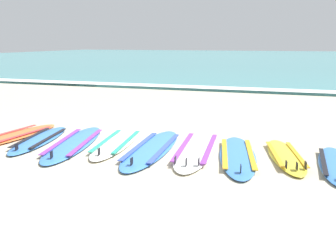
{
  "coord_description": "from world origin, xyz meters",
  "views": [
    {
      "loc": [
        2.31,
        -5.9,
        1.87
      ],
      "look_at": [
        0.25,
        0.74,
        0.25
      ],
      "focal_mm": 38.94,
      "sensor_mm": 36.0,
      "label": 1
    }
  ],
  "objects_px": {
    "surfboard_4": "(152,148)",
    "surfboard_7": "(285,156)",
    "surfboard_0": "(13,136)",
    "surfboard_6": "(237,155)",
    "surfboard_2": "(74,143)",
    "surfboard_3": "(116,143)",
    "surfboard_1": "(40,139)",
    "surfboard_8": "(335,164)",
    "surfboard_5": "(196,149)"
  },
  "relations": [
    {
      "from": "surfboard_7",
      "to": "surfboard_4",
      "type": "bearing_deg",
      "value": -173.94
    },
    {
      "from": "surfboard_5",
      "to": "surfboard_7",
      "type": "xyz_separation_m",
      "value": [
        1.49,
        0.04,
        0.0
      ]
    },
    {
      "from": "surfboard_6",
      "to": "surfboard_7",
      "type": "xyz_separation_m",
      "value": [
        0.76,
        0.19,
        0.0
      ]
    },
    {
      "from": "surfboard_2",
      "to": "surfboard_7",
      "type": "relative_size",
      "value": 1.3
    },
    {
      "from": "surfboard_3",
      "to": "surfboard_7",
      "type": "xyz_separation_m",
      "value": [
        3.0,
        0.09,
        0.0
      ]
    },
    {
      "from": "surfboard_2",
      "to": "surfboard_6",
      "type": "relative_size",
      "value": 1.09
    },
    {
      "from": "surfboard_0",
      "to": "surfboard_7",
      "type": "relative_size",
      "value": 1.15
    },
    {
      "from": "surfboard_2",
      "to": "surfboard_8",
      "type": "height_order",
      "value": "same"
    },
    {
      "from": "surfboard_0",
      "to": "surfboard_1",
      "type": "relative_size",
      "value": 1.08
    },
    {
      "from": "surfboard_2",
      "to": "surfboard_5",
      "type": "distance_m",
      "value": 2.26
    },
    {
      "from": "surfboard_7",
      "to": "surfboard_3",
      "type": "bearing_deg",
      "value": -178.3
    },
    {
      "from": "surfboard_4",
      "to": "surfboard_7",
      "type": "relative_size",
      "value": 1.29
    },
    {
      "from": "surfboard_4",
      "to": "surfboard_7",
      "type": "xyz_separation_m",
      "value": [
        2.24,
        0.24,
        0.0
      ]
    },
    {
      "from": "surfboard_4",
      "to": "surfboard_5",
      "type": "distance_m",
      "value": 0.78
    },
    {
      "from": "surfboard_6",
      "to": "surfboard_3",
      "type": "bearing_deg",
      "value": 177.33
    },
    {
      "from": "surfboard_1",
      "to": "surfboard_8",
      "type": "distance_m",
      "value": 5.23
    },
    {
      "from": "surfboard_0",
      "to": "surfboard_4",
      "type": "height_order",
      "value": "same"
    },
    {
      "from": "surfboard_0",
      "to": "surfboard_8",
      "type": "distance_m",
      "value": 5.89
    },
    {
      "from": "surfboard_2",
      "to": "surfboard_3",
      "type": "distance_m",
      "value": 0.78
    },
    {
      "from": "surfboard_8",
      "to": "surfboard_1",
      "type": "bearing_deg",
      "value": -178.98
    },
    {
      "from": "surfboard_0",
      "to": "surfboard_7",
      "type": "height_order",
      "value": "same"
    },
    {
      "from": "surfboard_3",
      "to": "surfboard_5",
      "type": "xyz_separation_m",
      "value": [
        1.51,
        0.05,
        0.0
      ]
    },
    {
      "from": "surfboard_1",
      "to": "surfboard_8",
      "type": "xyz_separation_m",
      "value": [
        5.23,
        0.09,
        0.0
      ]
    },
    {
      "from": "surfboard_5",
      "to": "surfboard_2",
      "type": "bearing_deg",
      "value": -172.49
    },
    {
      "from": "surfboard_6",
      "to": "surfboard_7",
      "type": "bearing_deg",
      "value": 14.33
    },
    {
      "from": "surfboard_2",
      "to": "surfboard_4",
      "type": "height_order",
      "value": "same"
    },
    {
      "from": "surfboard_8",
      "to": "surfboard_0",
      "type": "bearing_deg",
      "value": -179.62
    },
    {
      "from": "surfboard_0",
      "to": "surfboard_4",
      "type": "relative_size",
      "value": 0.89
    },
    {
      "from": "surfboard_1",
      "to": "surfboard_7",
      "type": "bearing_deg",
      "value": 3.92
    },
    {
      "from": "surfboard_0",
      "to": "surfboard_4",
      "type": "xyz_separation_m",
      "value": [
        2.92,
        0.02,
        -0.0
      ]
    },
    {
      "from": "surfboard_0",
      "to": "surfboard_7",
      "type": "bearing_deg",
      "value": 2.82
    },
    {
      "from": "surfboard_1",
      "to": "surfboard_4",
      "type": "height_order",
      "value": "same"
    },
    {
      "from": "surfboard_3",
      "to": "surfboard_6",
      "type": "distance_m",
      "value": 2.24
    },
    {
      "from": "surfboard_3",
      "to": "surfboard_8",
      "type": "height_order",
      "value": "same"
    },
    {
      "from": "surfboard_4",
      "to": "surfboard_7",
      "type": "bearing_deg",
      "value": 6.06
    },
    {
      "from": "surfboard_8",
      "to": "surfboard_7",
      "type": "bearing_deg",
      "value": 163.61
    },
    {
      "from": "surfboard_3",
      "to": "surfboard_4",
      "type": "distance_m",
      "value": 0.77
    },
    {
      "from": "surfboard_0",
      "to": "surfboard_3",
      "type": "bearing_deg",
      "value": 4.39
    },
    {
      "from": "surfboard_7",
      "to": "surfboard_6",
      "type": "bearing_deg",
      "value": -165.67
    },
    {
      "from": "surfboard_0",
      "to": "surfboard_6",
      "type": "xyz_separation_m",
      "value": [
        4.4,
        0.06,
        -0.0
      ]
    },
    {
      "from": "surfboard_3",
      "to": "surfboard_5",
      "type": "distance_m",
      "value": 1.51
    },
    {
      "from": "surfboard_0",
      "to": "surfboard_6",
      "type": "height_order",
      "value": "same"
    },
    {
      "from": "surfboard_7",
      "to": "surfboard_5",
      "type": "bearing_deg",
      "value": -178.35
    },
    {
      "from": "surfboard_1",
      "to": "surfboard_4",
      "type": "relative_size",
      "value": 0.83
    },
    {
      "from": "surfboard_3",
      "to": "surfboard_5",
      "type": "bearing_deg",
      "value": 1.74
    },
    {
      "from": "surfboard_1",
      "to": "surfboard_7",
      "type": "height_order",
      "value": "same"
    },
    {
      "from": "surfboard_4",
      "to": "surfboard_5",
      "type": "bearing_deg",
      "value": 14.5
    },
    {
      "from": "surfboard_0",
      "to": "surfboard_3",
      "type": "xyz_separation_m",
      "value": [
        2.16,
        0.17,
        -0.0
      ]
    },
    {
      "from": "surfboard_3",
      "to": "surfboard_7",
      "type": "relative_size",
      "value": 1.13
    },
    {
      "from": "surfboard_4",
      "to": "surfboard_8",
      "type": "bearing_deg",
      "value": 0.43
    }
  ]
}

